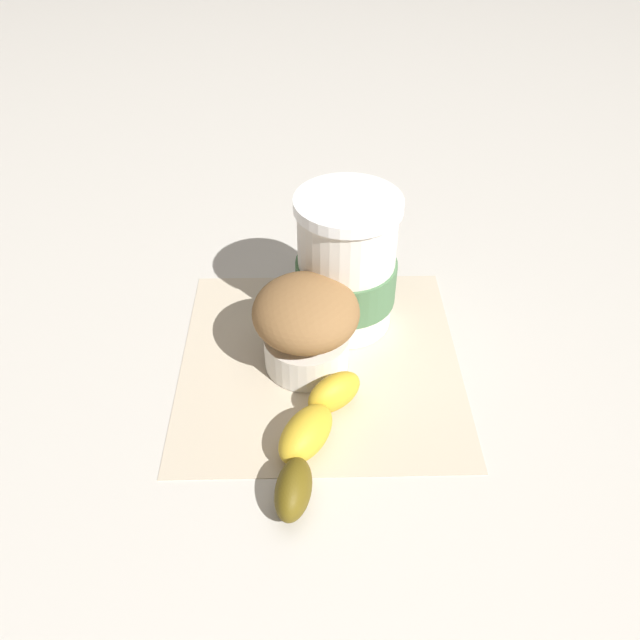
% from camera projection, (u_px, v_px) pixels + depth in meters
% --- Properties ---
extents(ground_plane, '(3.00, 3.00, 0.00)m').
position_uv_depth(ground_plane, '(320.00, 361.00, 0.56)').
color(ground_plane, beige).
extents(paper_napkin, '(0.29, 0.29, 0.00)m').
position_uv_depth(paper_napkin, '(320.00, 361.00, 0.56)').
color(paper_napkin, beige).
rests_on(paper_napkin, ground_plane).
extents(coffee_cup, '(0.09, 0.09, 0.13)m').
position_uv_depth(coffee_cup, '(346.00, 267.00, 0.57)').
color(coffee_cup, silver).
rests_on(coffee_cup, paper_napkin).
extents(muffin, '(0.09, 0.09, 0.09)m').
position_uv_depth(muffin, '(306.00, 322.00, 0.53)').
color(muffin, white).
rests_on(muffin, paper_napkin).
extents(banana, '(0.13, 0.10, 0.03)m').
position_uv_depth(banana, '(313.00, 435.00, 0.48)').
color(banana, gold).
rests_on(banana, paper_napkin).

